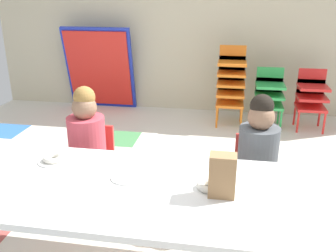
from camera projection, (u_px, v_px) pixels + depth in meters
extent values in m
cube|color=silver|center=(184.00, 218.00, 2.67)|extent=(5.70, 5.13, 0.02)
cube|color=#478C51|center=(248.00, 223.00, 2.60)|extent=(0.43, 0.43, 0.00)
cube|color=silver|center=(39.00, 173.00, 3.30)|extent=(0.43, 0.43, 0.00)
cube|color=#336BB2|center=(5.00, 131.00, 4.27)|extent=(0.43, 0.43, 0.00)
cube|color=#478C51|center=(118.00, 138.00, 4.06)|extent=(0.43, 0.43, 0.00)
cube|color=beige|center=(212.00, 16.00, 4.61)|extent=(5.70, 0.10, 2.42)
cube|color=white|center=(144.00, 190.00, 1.93)|extent=(2.04, 0.83, 0.04)
cylinder|color=#B2B2B7|center=(21.00, 189.00, 2.51)|extent=(0.05, 0.05, 0.54)
cylinder|color=#B2B2B7|center=(313.00, 216.00, 2.21)|extent=(0.05, 0.05, 0.54)
cube|color=red|center=(90.00, 171.00, 2.69)|extent=(0.32, 0.30, 0.03)
cube|color=red|center=(95.00, 144.00, 2.78)|extent=(0.29, 0.02, 0.30)
cylinder|color=#BF3F4C|center=(87.00, 143.00, 2.62)|extent=(0.33, 0.33, 0.38)
sphere|color=#8C664C|center=(84.00, 108.00, 2.53)|extent=(0.17, 0.17, 0.17)
sphere|color=olive|center=(84.00, 97.00, 2.51)|extent=(0.15, 0.15, 0.15)
cylinder|color=red|center=(66.00, 196.00, 2.65)|extent=(0.02, 0.02, 0.28)
cylinder|color=red|center=(103.00, 200.00, 2.61)|extent=(0.02, 0.02, 0.28)
cylinder|color=red|center=(80.00, 179.00, 2.89)|extent=(0.02, 0.02, 0.28)
cylinder|color=red|center=(115.00, 182.00, 2.85)|extent=(0.02, 0.02, 0.28)
cube|color=red|center=(255.00, 184.00, 2.51)|extent=(0.32, 0.30, 0.03)
cube|color=red|center=(256.00, 155.00, 2.60)|extent=(0.29, 0.02, 0.30)
cylinder|color=#4C5156|center=(258.00, 155.00, 2.43)|extent=(0.32, 0.32, 0.38)
sphere|color=#8C664C|center=(261.00, 117.00, 2.34)|extent=(0.17, 0.17, 0.17)
sphere|color=black|center=(262.00, 106.00, 2.33)|extent=(0.15, 0.15, 0.15)
cylinder|color=red|center=(232.00, 212.00, 2.46)|extent=(0.02, 0.02, 0.28)
cylinder|color=red|center=(276.00, 216.00, 2.42)|extent=(0.02, 0.02, 0.28)
cylinder|color=red|center=(233.00, 192.00, 2.70)|extent=(0.02, 0.02, 0.28)
cylinder|color=red|center=(272.00, 195.00, 2.66)|extent=(0.02, 0.02, 0.28)
cube|color=orange|center=(230.00, 104.00, 4.37)|extent=(0.32, 0.30, 0.03)
cube|color=orange|center=(230.00, 93.00, 4.47)|extent=(0.30, 0.02, 0.18)
cube|color=orange|center=(230.00, 94.00, 4.33)|extent=(0.32, 0.30, 0.03)
cube|color=orange|center=(231.00, 83.00, 4.42)|extent=(0.30, 0.02, 0.18)
cube|color=orange|center=(231.00, 84.00, 4.28)|extent=(0.32, 0.30, 0.03)
cube|color=orange|center=(232.00, 74.00, 4.38)|extent=(0.30, 0.02, 0.18)
cube|color=orange|center=(232.00, 74.00, 4.24)|extent=(0.32, 0.30, 0.03)
cube|color=orange|center=(232.00, 63.00, 4.34)|extent=(0.30, 0.02, 0.18)
cube|color=orange|center=(232.00, 63.00, 4.20)|extent=(0.32, 0.30, 0.03)
cube|color=orange|center=(233.00, 53.00, 4.30)|extent=(0.30, 0.02, 0.18)
cylinder|color=orange|center=(217.00, 117.00, 4.32)|extent=(0.02, 0.02, 0.26)
cylinder|color=orange|center=(241.00, 119.00, 4.27)|extent=(0.02, 0.02, 0.26)
cylinder|color=orange|center=(218.00, 110.00, 4.56)|extent=(0.02, 0.02, 0.26)
cylinder|color=orange|center=(241.00, 112.00, 4.51)|extent=(0.02, 0.02, 0.26)
cube|color=green|center=(268.00, 106.00, 4.30)|extent=(0.32, 0.30, 0.03)
cube|color=green|center=(268.00, 95.00, 4.40)|extent=(0.30, 0.02, 0.18)
cube|color=green|center=(269.00, 96.00, 4.26)|extent=(0.32, 0.30, 0.03)
cube|color=green|center=(269.00, 85.00, 4.36)|extent=(0.30, 0.02, 0.18)
cube|color=green|center=(270.00, 85.00, 4.22)|extent=(0.32, 0.30, 0.03)
cube|color=green|center=(270.00, 75.00, 4.31)|extent=(0.30, 0.02, 0.18)
cylinder|color=green|center=(256.00, 119.00, 4.25)|extent=(0.02, 0.02, 0.26)
cylinder|color=green|center=(281.00, 121.00, 4.20)|extent=(0.02, 0.02, 0.26)
cylinder|color=green|center=(254.00, 112.00, 4.49)|extent=(0.02, 0.02, 0.26)
cylinder|color=green|center=(278.00, 113.00, 4.44)|extent=(0.02, 0.02, 0.26)
cube|color=red|center=(310.00, 108.00, 4.23)|extent=(0.32, 0.30, 0.03)
cube|color=red|center=(309.00, 97.00, 4.32)|extent=(0.30, 0.02, 0.18)
cube|color=red|center=(312.00, 98.00, 4.18)|extent=(0.32, 0.30, 0.03)
cube|color=red|center=(311.00, 87.00, 4.28)|extent=(0.30, 0.02, 0.18)
cube|color=red|center=(313.00, 87.00, 4.14)|extent=(0.32, 0.30, 0.03)
cube|color=red|center=(312.00, 76.00, 4.24)|extent=(0.30, 0.02, 0.18)
cylinder|color=red|center=(298.00, 122.00, 4.17)|extent=(0.02, 0.02, 0.26)
cylinder|color=red|center=(324.00, 123.00, 4.13)|extent=(0.02, 0.02, 0.26)
cylinder|color=red|center=(295.00, 114.00, 4.41)|extent=(0.02, 0.02, 0.26)
cylinder|color=red|center=(319.00, 116.00, 4.37)|extent=(0.02, 0.02, 0.26)
cube|color=#1E33BF|center=(100.00, 69.00, 4.90)|extent=(0.90, 0.28, 1.09)
cube|color=red|center=(99.00, 69.00, 4.87)|extent=(0.83, 0.23, 0.99)
cube|color=#9E754C|center=(222.00, 175.00, 1.81)|extent=(0.13, 0.09, 0.22)
cylinder|color=white|center=(54.00, 161.00, 2.20)|extent=(0.18, 0.18, 0.01)
cylinder|color=white|center=(127.00, 177.00, 2.02)|extent=(0.18, 0.18, 0.01)
torus|color=white|center=(54.00, 158.00, 2.19)|extent=(0.12, 0.12, 0.03)
torus|color=white|center=(209.00, 185.00, 1.90)|extent=(0.12, 0.12, 0.04)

